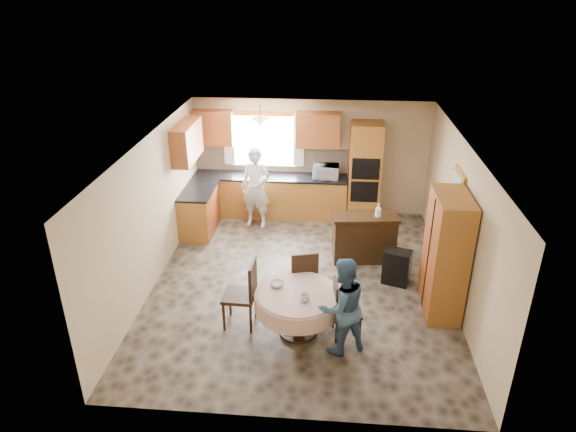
# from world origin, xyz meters

# --- Properties ---
(floor) EXTENTS (5.00, 6.00, 0.01)m
(floor) POSITION_xyz_m (0.00, 0.00, 0.00)
(floor) COLOR brown
(floor) RESTS_ON ground
(ceiling) EXTENTS (5.00, 6.00, 0.01)m
(ceiling) POSITION_xyz_m (0.00, 0.00, 2.50)
(ceiling) COLOR white
(ceiling) RESTS_ON wall_back
(wall_back) EXTENTS (5.00, 0.02, 2.50)m
(wall_back) POSITION_xyz_m (0.00, 3.00, 1.25)
(wall_back) COLOR tan
(wall_back) RESTS_ON floor
(wall_front) EXTENTS (5.00, 0.02, 2.50)m
(wall_front) POSITION_xyz_m (0.00, -3.00, 1.25)
(wall_front) COLOR tan
(wall_front) RESTS_ON floor
(wall_left) EXTENTS (0.02, 6.00, 2.50)m
(wall_left) POSITION_xyz_m (-2.50, 0.00, 1.25)
(wall_left) COLOR tan
(wall_left) RESTS_ON floor
(wall_right) EXTENTS (0.02, 6.00, 2.50)m
(wall_right) POSITION_xyz_m (2.50, 0.00, 1.25)
(wall_right) COLOR tan
(wall_right) RESTS_ON floor
(window) EXTENTS (1.40, 0.03, 1.10)m
(window) POSITION_xyz_m (-1.00, 2.98, 1.60)
(window) COLOR white
(window) RESTS_ON wall_back
(curtain_left) EXTENTS (0.22, 0.02, 1.15)m
(curtain_left) POSITION_xyz_m (-1.75, 2.93, 1.65)
(curtain_left) COLOR white
(curtain_left) RESTS_ON wall_back
(curtain_right) EXTENTS (0.22, 0.02, 1.15)m
(curtain_right) POSITION_xyz_m (-0.25, 2.93, 1.65)
(curtain_right) COLOR white
(curtain_right) RESTS_ON wall_back
(base_cab_back) EXTENTS (3.30, 0.60, 0.88)m
(base_cab_back) POSITION_xyz_m (-0.85, 2.70, 0.44)
(base_cab_back) COLOR #BF8933
(base_cab_back) RESTS_ON floor
(counter_back) EXTENTS (3.30, 0.64, 0.04)m
(counter_back) POSITION_xyz_m (-0.85, 2.70, 0.90)
(counter_back) COLOR black
(counter_back) RESTS_ON base_cab_back
(base_cab_left) EXTENTS (0.60, 1.20, 0.88)m
(base_cab_left) POSITION_xyz_m (-2.20, 1.80, 0.44)
(base_cab_left) COLOR #BF8933
(base_cab_left) RESTS_ON floor
(counter_left) EXTENTS (0.64, 1.20, 0.04)m
(counter_left) POSITION_xyz_m (-2.20, 1.80, 0.90)
(counter_left) COLOR black
(counter_left) RESTS_ON base_cab_left
(backsplash) EXTENTS (3.30, 0.02, 0.55)m
(backsplash) POSITION_xyz_m (-0.85, 2.99, 1.18)
(backsplash) COLOR tan
(backsplash) RESTS_ON wall_back
(wall_cab_left) EXTENTS (0.85, 0.33, 0.72)m
(wall_cab_left) POSITION_xyz_m (-2.05, 2.83, 1.91)
(wall_cab_left) COLOR #B25D2C
(wall_cab_left) RESTS_ON wall_back
(wall_cab_right) EXTENTS (0.90, 0.33, 0.72)m
(wall_cab_right) POSITION_xyz_m (0.15, 2.83, 1.91)
(wall_cab_right) COLOR #B25D2C
(wall_cab_right) RESTS_ON wall_back
(wall_cab_side) EXTENTS (0.33, 1.20, 0.72)m
(wall_cab_side) POSITION_xyz_m (-2.33, 1.80, 1.91)
(wall_cab_side) COLOR #B25D2C
(wall_cab_side) RESTS_ON wall_left
(oven_tower) EXTENTS (0.66, 0.62, 2.12)m
(oven_tower) POSITION_xyz_m (1.15, 2.69, 1.06)
(oven_tower) COLOR #BF8933
(oven_tower) RESTS_ON floor
(oven_upper) EXTENTS (0.56, 0.01, 0.45)m
(oven_upper) POSITION_xyz_m (1.15, 2.38, 1.25)
(oven_upper) COLOR black
(oven_upper) RESTS_ON oven_tower
(oven_lower) EXTENTS (0.56, 0.01, 0.45)m
(oven_lower) POSITION_xyz_m (1.15, 2.38, 0.75)
(oven_lower) COLOR black
(oven_lower) RESTS_ON oven_tower
(pendant) EXTENTS (0.36, 0.36, 0.18)m
(pendant) POSITION_xyz_m (-1.00, 2.50, 2.12)
(pendant) COLOR beige
(pendant) RESTS_ON ceiling
(sideboard) EXTENTS (1.23, 0.62, 0.84)m
(sideboard) POSITION_xyz_m (1.09, 0.90, 0.42)
(sideboard) COLOR #37220F
(sideboard) RESTS_ON floor
(space_heater) EXTENTS (0.52, 0.44, 0.61)m
(space_heater) POSITION_xyz_m (1.62, 0.15, 0.31)
(space_heater) COLOR black
(space_heater) RESTS_ON floor
(cupboard) EXTENTS (0.51, 1.02, 1.94)m
(cupboard) POSITION_xyz_m (2.22, -0.56, 0.97)
(cupboard) COLOR #BF8933
(cupboard) RESTS_ON floor
(dining_table) EXTENTS (1.25, 1.25, 0.71)m
(dining_table) POSITION_xyz_m (0.03, -1.37, 0.55)
(dining_table) COLOR #37220F
(dining_table) RESTS_ON floor
(chair_left) EXTENTS (0.49, 0.49, 1.08)m
(chair_left) POSITION_xyz_m (-0.76, -1.22, 0.60)
(chair_left) COLOR #37220F
(chair_left) RESTS_ON floor
(chair_back) EXTENTS (0.53, 0.53, 1.01)m
(chair_back) POSITION_xyz_m (0.07, -0.68, 0.56)
(chair_back) COLOR #37220F
(chair_back) RESTS_ON floor
(chair_right) EXTENTS (0.44, 0.44, 0.91)m
(chair_right) POSITION_xyz_m (0.67, -1.37, 0.50)
(chair_right) COLOR #37220F
(chair_right) RESTS_ON floor
(framed_picture) EXTENTS (0.06, 0.64, 0.53)m
(framed_picture) POSITION_xyz_m (2.47, 0.25, 1.77)
(framed_picture) COLOR gold
(framed_picture) RESTS_ON wall_right
(microwave) EXTENTS (0.54, 0.38, 0.29)m
(microwave) POSITION_xyz_m (0.34, 2.65, 1.07)
(microwave) COLOR silver
(microwave) RESTS_ON counter_back
(person_sink) EXTENTS (0.68, 0.51, 1.69)m
(person_sink) POSITION_xyz_m (-1.08, 2.17, 0.84)
(person_sink) COLOR silver
(person_sink) RESTS_ON floor
(person_dining) EXTENTS (0.89, 0.83, 1.46)m
(person_dining) POSITION_xyz_m (0.65, -1.68, 0.73)
(person_dining) COLOR #38587C
(person_dining) RESTS_ON floor
(bowl_sideboard) EXTENTS (0.24, 0.24, 0.05)m
(bowl_sideboard) POSITION_xyz_m (0.75, 0.90, 0.87)
(bowl_sideboard) COLOR #B2B2B2
(bowl_sideboard) RESTS_ON sideboard
(bottle_sideboard) EXTENTS (0.13, 0.13, 0.30)m
(bottle_sideboard) POSITION_xyz_m (1.31, 0.90, 0.99)
(bottle_sideboard) COLOR silver
(bottle_sideboard) RESTS_ON sideboard
(cup_table) EXTENTS (0.17, 0.17, 0.10)m
(cup_table) POSITION_xyz_m (0.14, -1.56, 0.76)
(cup_table) COLOR #B2B2B2
(cup_table) RESTS_ON dining_table
(bowl_table) EXTENTS (0.23, 0.23, 0.06)m
(bowl_table) POSITION_xyz_m (-0.29, -1.22, 0.74)
(bowl_table) COLOR #B2B2B2
(bowl_table) RESTS_ON dining_table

